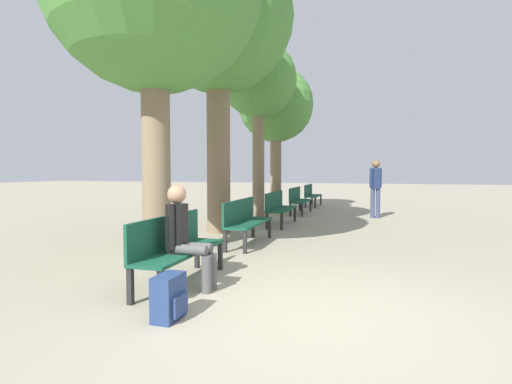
{
  "coord_description": "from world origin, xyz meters",
  "views": [
    {
      "loc": [
        0.63,
        -3.92,
        1.45
      ],
      "look_at": [
        -1.75,
        4.08,
        0.99
      ],
      "focal_mm": 28.0,
      "sensor_mm": 36.0,
      "label": 1
    }
  ],
  "objects": [
    {
      "name": "ground_plane",
      "position": [
        0.0,
        0.0,
        0.0
      ],
      "size": [
        80.0,
        80.0,
        0.0
      ],
      "primitive_type": "plane",
      "color": "gray"
    },
    {
      "name": "bench_row_0",
      "position": [
        -1.78,
        0.58,
        0.51
      ],
      "size": [
        0.46,
        1.77,
        0.87
      ],
      "color": "#144733",
      "rests_on": "ground_plane"
    },
    {
      "name": "bench_row_1",
      "position": [
        -1.78,
        3.41,
        0.51
      ],
      "size": [
        0.46,
        1.77,
        0.87
      ],
      "color": "#144733",
      "rests_on": "ground_plane"
    },
    {
      "name": "bench_row_2",
      "position": [
        -1.78,
        6.25,
        0.51
      ],
      "size": [
        0.46,
        1.77,
        0.87
      ],
      "color": "#144733",
      "rests_on": "ground_plane"
    },
    {
      "name": "bench_row_3",
      "position": [
        -1.78,
        9.09,
        0.51
      ],
      "size": [
        0.46,
        1.77,
        0.87
      ],
      "color": "#144733",
      "rests_on": "ground_plane"
    },
    {
      "name": "bench_row_4",
      "position": [
        -1.78,
        11.93,
        0.51
      ],
      "size": [
        0.46,
        1.77,
        0.87
      ],
      "color": "#144733",
      "rests_on": "ground_plane"
    },
    {
      "name": "tree_row_1",
      "position": [
        -2.82,
        4.66,
        4.85
      ],
      "size": [
        3.45,
        3.45,
        6.66
      ],
      "color": "#7A664C",
      "rests_on": "ground_plane"
    },
    {
      "name": "tree_row_2",
      "position": [
        -2.82,
        7.96,
        4.14
      ],
      "size": [
        2.34,
        2.34,
        5.4
      ],
      "color": "#7A664C",
      "rests_on": "ground_plane"
    },
    {
      "name": "tree_row_3",
      "position": [
        -2.82,
        10.22,
        3.76
      ],
      "size": [
        2.7,
        2.7,
        5.16
      ],
      "color": "#7A664C",
      "rests_on": "ground_plane"
    },
    {
      "name": "person_seated",
      "position": [
        -1.55,
        0.42,
        0.67
      ],
      "size": [
        0.59,
        0.34,
        1.27
      ],
      "color": "#4C4C4C",
      "rests_on": "ground_plane"
    },
    {
      "name": "backpack",
      "position": [
        -1.26,
        -0.53,
        0.22
      ],
      "size": [
        0.24,
        0.37,
        0.44
      ],
      "color": "navy",
      "rests_on": "ground_plane"
    },
    {
      "name": "pedestrian_near",
      "position": [
        0.67,
        8.6,
        1.0
      ],
      "size": [
        0.35,
        0.3,
        1.75
      ],
      "color": "#384260",
      "rests_on": "ground_plane"
    }
  ]
}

